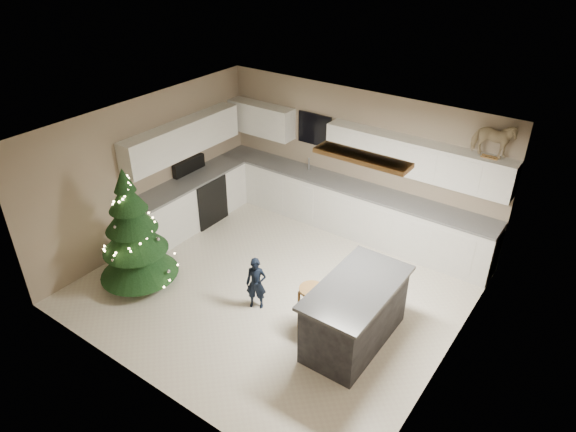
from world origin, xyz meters
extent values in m
plane|color=beige|center=(0.00, 0.00, 0.00)|extent=(5.50, 5.50, 0.00)
cube|color=gray|center=(0.00, 2.50, 1.30)|extent=(5.50, 0.02, 2.60)
cube|color=gray|center=(0.00, -2.50, 1.30)|extent=(5.50, 0.02, 2.60)
cube|color=gray|center=(-2.75, 0.00, 1.30)|extent=(0.02, 5.00, 2.60)
cube|color=gray|center=(2.75, 0.00, 1.30)|extent=(0.02, 5.00, 2.60)
cube|color=silver|center=(0.00, 0.00, 2.60)|extent=(5.50, 5.00, 0.02)
cube|color=olive|center=(1.30, 0.10, 2.55)|extent=(1.25, 0.32, 0.06)
cube|color=white|center=(1.30, 0.10, 2.52)|extent=(1.15, 0.24, 0.02)
cube|color=white|center=(0.00, 2.20, 0.45)|extent=(5.48, 0.60, 0.90)
cube|color=white|center=(-2.45, 0.60, 0.45)|extent=(0.60, 2.60, 0.90)
cube|color=slate|center=(0.00, 2.19, 0.92)|extent=(5.48, 0.62, 0.04)
cube|color=slate|center=(-2.44, 0.60, 0.92)|extent=(0.62, 2.60, 0.04)
cube|color=white|center=(-2.05, 2.33, 1.70)|extent=(1.40, 0.35, 0.60)
cube|color=white|center=(1.15, 2.33, 1.70)|extent=(3.20, 0.35, 0.60)
cube|color=white|center=(-2.58, 0.72, 1.70)|extent=(0.35, 2.60, 0.60)
cube|color=black|center=(-0.90, 2.47, 1.70)|extent=(0.70, 0.04, 0.60)
cube|color=#99999E|center=(-0.90, 2.20, 0.90)|extent=(0.55, 0.40, 0.06)
cylinder|color=#99999E|center=(-0.90, 2.30, 1.06)|extent=(0.03, 0.03, 0.24)
cube|color=black|center=(-2.43, 0.90, 0.45)|extent=(0.64, 0.75, 0.90)
cube|color=black|center=(-2.68, 0.90, 1.05)|extent=(0.10, 0.75, 0.30)
cube|color=black|center=(1.59, -0.32, 0.45)|extent=(0.80, 1.60, 0.90)
cube|color=black|center=(1.59, -0.32, 0.93)|extent=(0.90, 1.70, 0.05)
cylinder|color=olive|center=(0.96, -0.43, 0.67)|extent=(0.36, 0.36, 0.04)
cylinder|color=olive|center=(0.83, -0.56, 0.33)|extent=(0.04, 0.04, 0.65)
cylinder|color=olive|center=(1.09, -0.56, 0.33)|extent=(0.04, 0.04, 0.65)
cylinder|color=olive|center=(0.83, -0.30, 0.33)|extent=(0.04, 0.04, 0.65)
cylinder|color=olive|center=(1.09, -0.30, 0.33)|extent=(0.04, 0.04, 0.65)
cube|color=olive|center=(0.96, -0.43, 0.21)|extent=(0.28, 0.03, 0.03)
cylinder|color=#3F2816|center=(-1.85, -1.15, 0.14)|extent=(0.11, 0.11, 0.27)
cone|color=black|center=(-1.85, -1.15, 0.50)|extent=(1.22, 1.22, 0.63)
cone|color=black|center=(-1.85, -1.15, 0.90)|extent=(1.01, 1.01, 0.54)
cone|color=black|center=(-1.85, -1.15, 1.26)|extent=(0.79, 0.79, 0.50)
cone|color=black|center=(-1.85, -1.15, 1.58)|extent=(0.58, 0.58, 0.45)
cone|color=black|center=(-1.85, -1.15, 1.85)|extent=(0.32, 0.32, 0.36)
sphere|color=#FFD88C|center=(-1.21, -1.15, 0.23)|extent=(0.03, 0.03, 0.03)
sphere|color=#FFD88C|center=(-1.26, -0.94, 0.27)|extent=(0.03, 0.03, 0.03)
sphere|color=#FFD88C|center=(-1.37, -0.77, 0.31)|extent=(0.03, 0.03, 0.03)
sphere|color=#FFD88C|center=(-1.53, -0.65, 0.35)|extent=(0.03, 0.03, 0.03)
sphere|color=#FFD88C|center=(-1.71, -0.58, 0.39)|extent=(0.03, 0.03, 0.03)
sphere|color=#FFD88C|center=(-1.90, -0.58, 0.43)|extent=(0.03, 0.03, 0.03)
sphere|color=#FFD88C|center=(-2.08, -0.64, 0.47)|extent=(0.03, 0.03, 0.03)
sphere|color=#FFD88C|center=(-2.22, -0.76, 0.51)|extent=(0.03, 0.03, 0.03)
sphere|color=#FFD88C|center=(-2.32, -0.91, 0.55)|extent=(0.03, 0.03, 0.03)
sphere|color=#FFD88C|center=(-2.36, -1.08, 0.59)|extent=(0.03, 0.03, 0.03)
sphere|color=#FFD88C|center=(-2.34, -1.24, 0.63)|extent=(0.03, 0.03, 0.03)
sphere|color=#FFD88C|center=(-2.27, -1.39, 0.67)|extent=(0.03, 0.03, 0.03)
sphere|color=#FFD88C|center=(-2.16, -1.50, 0.71)|extent=(0.03, 0.03, 0.03)
sphere|color=#FFD88C|center=(-2.02, -1.57, 0.75)|extent=(0.03, 0.03, 0.03)
sphere|color=#FFD88C|center=(-1.87, -1.59, 0.80)|extent=(0.03, 0.03, 0.03)
sphere|color=#FFD88C|center=(-1.73, -1.56, 0.84)|extent=(0.03, 0.03, 0.03)
sphere|color=#FFD88C|center=(-1.61, -1.48, 0.88)|extent=(0.03, 0.03, 0.03)
sphere|color=#FFD88C|center=(-1.52, -1.38, 0.92)|extent=(0.03, 0.03, 0.03)
sphere|color=#FFD88C|center=(-1.48, -1.26, 0.96)|extent=(0.03, 0.03, 0.03)
sphere|color=#FFD88C|center=(-1.48, -1.13, 1.00)|extent=(0.03, 0.03, 0.03)
sphere|color=#FFD88C|center=(-1.52, -1.01, 1.04)|extent=(0.03, 0.03, 0.03)
sphere|color=#FFD88C|center=(-1.59, -0.92, 1.08)|extent=(0.03, 0.03, 0.03)
sphere|color=#FFD88C|center=(-1.69, -0.86, 1.12)|extent=(0.03, 0.03, 0.03)
sphere|color=#FFD88C|center=(-1.79, -0.84, 1.16)|extent=(0.03, 0.03, 0.03)
sphere|color=#FFD88C|center=(-1.89, -0.85, 1.20)|extent=(0.03, 0.03, 0.03)
sphere|color=#FFD88C|center=(-1.98, -0.89, 1.24)|extent=(0.03, 0.03, 0.03)
sphere|color=#FFD88C|center=(-2.05, -0.96, 1.28)|extent=(0.03, 0.03, 0.03)
sphere|color=#FFD88C|center=(-2.08, -1.04, 1.33)|extent=(0.03, 0.03, 0.03)
sphere|color=#FFD88C|center=(-2.09, -1.13, 1.37)|extent=(0.03, 0.03, 0.03)
sphere|color=#FFD88C|center=(-2.07, -1.20, 1.41)|extent=(0.03, 0.03, 0.03)
sphere|color=#FFD88C|center=(-2.03, -1.26, 1.45)|extent=(0.03, 0.03, 0.03)
sphere|color=#FFD88C|center=(-1.97, -1.31, 1.49)|extent=(0.03, 0.03, 0.03)
sphere|color=#FFD88C|center=(-1.91, -1.32, 1.53)|extent=(0.03, 0.03, 0.03)
sphere|color=#FFD88C|center=(-1.85, -1.32, 1.57)|extent=(0.03, 0.03, 0.03)
sphere|color=#FFD88C|center=(-1.80, -1.30, 1.61)|extent=(0.03, 0.03, 0.03)
sphere|color=#FFD88C|center=(-1.76, -1.26, 1.65)|extent=(0.03, 0.03, 0.03)
sphere|color=#FFD88C|center=(-1.74, -1.22, 1.69)|extent=(0.03, 0.03, 0.03)
sphere|color=#FFD88C|center=(-1.74, -1.17, 1.73)|extent=(0.03, 0.03, 0.03)
sphere|color=#FFD88C|center=(-1.75, -1.14, 1.77)|extent=(0.03, 0.03, 0.03)
sphere|color=#FFD88C|center=(-1.77, -1.11, 1.81)|extent=(0.03, 0.03, 0.03)
sphere|color=#FFD88C|center=(-1.80, -1.10, 1.85)|extent=(0.03, 0.03, 0.03)
sphere|color=#FFD88C|center=(-1.82, -1.10, 1.90)|extent=(0.03, 0.03, 0.03)
sphere|color=silver|center=(-1.30, -1.15, 0.35)|extent=(0.06, 0.06, 0.06)
sphere|color=silver|center=(-2.14, -0.75, 0.51)|extent=(0.06, 0.06, 0.06)
sphere|color=silver|center=(-1.98, -1.56, 0.68)|extent=(0.06, 0.06, 0.06)
sphere|color=silver|center=(-1.49, -1.03, 0.84)|extent=(0.06, 0.06, 0.06)
sphere|color=silver|center=(-2.11, -0.96, 1.00)|extent=(0.06, 0.06, 0.06)
sphere|color=silver|center=(-1.85, -1.41, 1.16)|extent=(0.06, 0.06, 0.06)
sphere|color=silver|center=(-1.69, -1.03, 1.32)|extent=(0.06, 0.06, 0.06)
sphere|color=silver|center=(-1.99, -1.10, 1.49)|extent=(0.06, 0.06, 0.06)
sphere|color=silver|center=(-1.82, -1.23, 1.65)|extent=(0.06, 0.06, 0.06)
sphere|color=silver|center=(-1.83, -1.12, 1.81)|extent=(0.06, 0.06, 0.06)
imported|color=black|center=(0.05, -0.53, 0.42)|extent=(0.37, 0.32, 0.85)
cube|color=olive|center=(2.30, 2.29, 2.01)|extent=(0.25, 0.02, 0.02)
cube|color=olive|center=(2.30, 2.36, 2.01)|extent=(0.25, 0.02, 0.02)
imported|color=#CAB494|center=(2.30, 2.33, 2.29)|extent=(0.66, 0.35, 0.54)
camera|label=1|loc=(3.93, -5.18, 5.13)|focal=32.00mm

